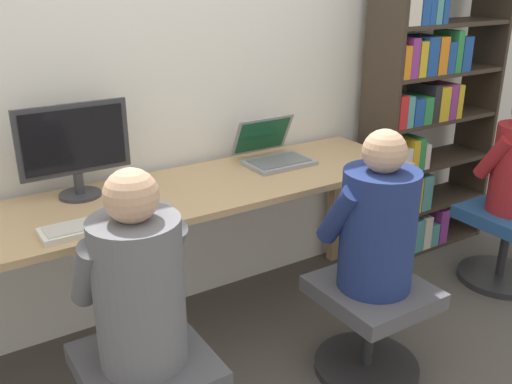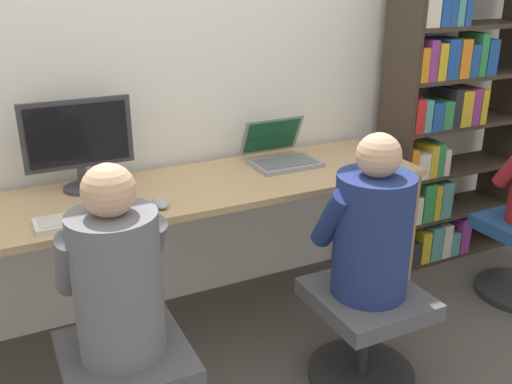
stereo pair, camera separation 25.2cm
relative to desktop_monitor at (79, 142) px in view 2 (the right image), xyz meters
The scene contains 11 objects.
ground_plane 1.15m from the desktop_monitor, 48.71° to the right, with size 14.00×14.00×0.00m, color #4C4742.
wall_back 0.55m from the desktop_monitor, 25.84° to the left, with size 10.00×0.05×2.60m.
desk 0.52m from the desktop_monitor, 22.20° to the right, with size 2.26×0.59×0.76m.
desktop_monitor is the anchor object (origin of this frame).
laptop 0.96m from the desktop_monitor, ahead, with size 0.32×0.31×0.21m.
keyboard 0.40m from the desktop_monitor, 95.52° to the right, with size 0.42×0.13×0.03m.
computer_mouse_by_keyboard 0.46m from the desktop_monitor, 54.16° to the right, with size 0.06×0.11×0.03m.
office_chair_right 1.44m from the desktop_monitor, 40.04° to the right, with size 0.46×0.46×0.43m.
person_at_monitor 0.78m from the desktop_monitor, 92.82° to the right, with size 0.36×0.33×0.68m.
person_at_laptop 1.27m from the desktop_monitor, 39.85° to the right, with size 0.38×0.33×0.67m.
bookshelf 2.01m from the desktop_monitor, ahead, with size 0.89×0.29×1.66m.
Camera 2 is at (-0.75, -1.96, 1.66)m, focal length 40.00 mm.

